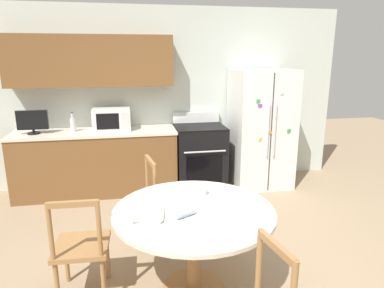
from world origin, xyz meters
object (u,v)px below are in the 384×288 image
refrigerator (261,128)px  microwave (112,119)px  dining_chair_far (166,200)px  counter_bottle (73,124)px  dining_chair_left (81,247)px  candle_glass (202,191)px  oven_range (200,156)px  countertop_tv (32,121)px

refrigerator → microwave: bearing=176.4°
dining_chair_far → counter_bottle: bearing=-152.5°
microwave → dining_chair_far: (0.58, -1.50, -0.62)m
microwave → dining_chair_left: (-0.19, -2.29, -0.62)m
microwave → candle_glass: bearing=-68.5°
oven_range → dining_chair_left: oven_range is taller
counter_bottle → dining_chair_left: size_ratio=0.30×
refrigerator → candle_glass: bearing=-123.7°
oven_range → counter_bottle: counter_bottle is taller
candle_glass → countertop_tv: bearing=132.3°
refrigerator → dining_chair_left: 3.21m
counter_bottle → candle_glass: 2.50m
refrigerator → dining_chair_far: (-1.57, -1.36, -0.43)m
counter_bottle → microwave: bearing=2.8°
oven_range → microwave: bearing=176.6°
microwave → countertop_tv: countertop_tv is taller
oven_range → dining_chair_left: size_ratio=1.20×
candle_glass → refrigerator: bearing=56.3°
counter_bottle → countertop_tv: bearing=-173.6°
refrigerator → microwave: (-2.15, 0.14, 0.19)m
oven_range → candle_glass: bearing=-101.4°
countertop_tv → dining_chair_far: (1.60, -1.42, -0.64)m
counter_bottle → oven_range: bearing=-1.6°
oven_range → dining_chair_far: oven_range is taller
dining_chair_left → candle_glass: (1.02, 0.17, 0.33)m
countertop_tv → counter_bottle: bearing=6.4°
countertop_tv → dining_chair_far: 2.23m
dining_chair_left → counter_bottle: bearing=100.7°
oven_range → counter_bottle: size_ratio=4.04×
counter_bottle → dining_chair_left: counter_bottle is taller
dining_chair_far → microwave: bearing=-168.1°
refrigerator → countertop_tv: (-3.17, 0.06, 0.21)m
countertop_tv → counter_bottle: size_ratio=1.46×
counter_bottle → dining_chair_far: size_ratio=0.30×
microwave → candle_glass: (0.83, -2.11, -0.29)m
microwave → countertop_tv: bearing=-175.4°
oven_range → counter_bottle: (-1.77, 0.05, 0.53)m
oven_range → microwave: (-1.24, 0.07, 0.58)m
countertop_tv → candle_glass: (1.85, -2.03, -0.30)m
refrigerator → dining_chair_left: refrigerator is taller
dining_chair_left → dining_chair_far: size_ratio=1.00×
oven_range → dining_chair_left: (-1.43, -2.21, -0.03)m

